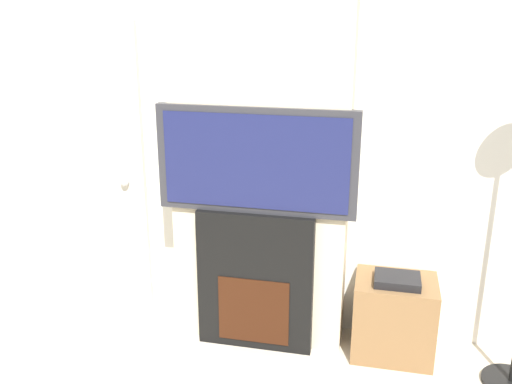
# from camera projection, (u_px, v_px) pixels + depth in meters

# --- Properties ---
(wall_back) EXTENTS (6.00, 0.06, 2.70)m
(wall_back) POSITION_uv_depth(u_px,v_px,m) (267.00, 127.00, 3.56)
(wall_back) COLOR silver
(wall_back) RESTS_ON ground_plane
(chimney_breast) EXTENTS (1.07, 0.30, 2.70)m
(chimney_breast) POSITION_uv_depth(u_px,v_px,m) (261.00, 133.00, 3.40)
(chimney_breast) COLOR beige
(chimney_breast) RESTS_ON ground_plane
(fireplace) EXTENTS (0.72, 0.15, 0.90)m
(fireplace) POSITION_uv_depth(u_px,v_px,m) (256.00, 280.00, 3.54)
(fireplace) COLOR black
(fireplace) RESTS_ON ground_plane
(television) EXTENTS (1.19, 0.07, 0.63)m
(television) POSITION_uv_depth(u_px,v_px,m) (256.00, 161.00, 3.30)
(television) COLOR #2D2D33
(television) RESTS_ON fireplace
(media_stand) EXTENTS (0.49, 0.37, 0.55)m
(media_stand) POSITION_uv_depth(u_px,v_px,m) (394.00, 316.00, 3.50)
(media_stand) COLOR brown
(media_stand) RESTS_ON ground_plane
(entry_door) EXTENTS (0.85, 0.09, 1.99)m
(entry_door) POSITION_uv_depth(u_px,v_px,m) (86.00, 172.00, 3.88)
(entry_door) COLOR beige
(entry_door) RESTS_ON ground_plane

